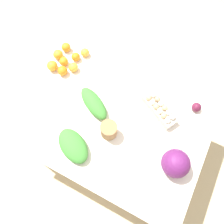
% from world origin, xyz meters
% --- Properties ---
extents(ground_plane, '(8.00, 8.00, 0.00)m').
position_xyz_m(ground_plane, '(0.00, 0.00, 0.00)').
color(ground_plane, '#C6B289').
extents(dining_table, '(1.42, 1.08, 0.75)m').
position_xyz_m(dining_table, '(0.00, 0.00, 0.67)').
color(dining_table, silver).
rests_on(dining_table, ground_plane).
extents(cabbage_purple, '(0.18, 0.18, 0.18)m').
position_xyz_m(cabbage_purple, '(0.53, -0.16, 0.84)').
color(cabbage_purple, '#601E5B').
rests_on(cabbage_purple, dining_table).
extents(egg_carton, '(0.31, 0.23, 0.09)m').
position_xyz_m(egg_carton, '(0.30, 0.17, 0.80)').
color(egg_carton, beige).
rests_on(egg_carton, dining_table).
extents(paper_bag, '(0.12, 0.12, 0.12)m').
position_xyz_m(paper_bag, '(0.05, -0.14, 0.81)').
color(paper_bag, '#997047').
rests_on(paper_bag, dining_table).
extents(greens_bunch_dandelion, '(0.32, 0.25, 0.09)m').
position_xyz_m(greens_bunch_dandelion, '(-0.15, -0.01, 0.80)').
color(greens_bunch_dandelion, '#3D8433').
rests_on(greens_bunch_dandelion, dining_table).
extents(greens_bunch_beet_tops, '(0.32, 0.27, 0.09)m').
position_xyz_m(greens_bunch_beet_tops, '(-0.11, -0.35, 0.80)').
color(greens_bunch_beet_tops, '#3D8433').
rests_on(greens_bunch_beet_tops, dining_table).
extents(beet_root, '(0.07, 0.07, 0.07)m').
position_xyz_m(beet_root, '(0.53, 0.31, 0.79)').
color(beet_root, '#5B1933').
rests_on(beet_root, dining_table).
extents(orange_0, '(0.08, 0.08, 0.08)m').
position_xyz_m(orange_0, '(-0.62, 0.24, 0.79)').
color(orange_0, orange).
rests_on(orange_0, dining_table).
extents(orange_1, '(0.07, 0.07, 0.07)m').
position_xyz_m(orange_1, '(-0.48, 0.29, 0.79)').
color(orange_1, orange).
rests_on(orange_1, dining_table).
extents(orange_2, '(0.07, 0.07, 0.07)m').
position_xyz_m(orange_2, '(-0.54, 0.21, 0.79)').
color(orange_2, orange).
rests_on(orange_2, dining_table).
extents(orange_3, '(0.08, 0.08, 0.08)m').
position_xyz_m(orange_3, '(-0.60, 0.13, 0.79)').
color(orange_3, orange).
rests_on(orange_3, dining_table).
extents(orange_4, '(0.08, 0.08, 0.08)m').
position_xyz_m(orange_4, '(-0.50, 0.13, 0.79)').
color(orange_4, orange).
rests_on(orange_4, dining_table).
extents(orange_5, '(0.07, 0.07, 0.07)m').
position_xyz_m(orange_5, '(-0.44, 0.19, 0.79)').
color(orange_5, '#F9A833').
rests_on(orange_5, dining_table).
extents(orange_6, '(0.07, 0.07, 0.07)m').
position_xyz_m(orange_6, '(-0.60, 0.34, 0.79)').
color(orange_6, orange).
rests_on(orange_6, dining_table).
extents(orange_7, '(0.07, 0.07, 0.07)m').
position_xyz_m(orange_7, '(-0.44, 0.36, 0.79)').
color(orange_7, '#F9A833').
rests_on(orange_7, dining_table).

